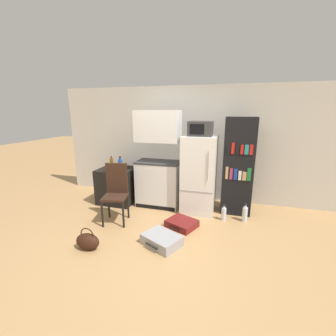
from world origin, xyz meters
TOP-DOWN VIEW (x-y plane):
  - ground_plane at (0.00, 0.00)m, footprint 24.00×24.00m
  - wall_back at (0.20, 2.00)m, footprint 6.40×0.10m
  - side_table at (-1.41, 1.26)m, footprint 0.74×0.68m
  - kitchen_hutch at (-0.49, 1.34)m, footprint 0.89×0.52m
  - refrigerator at (0.35, 1.29)m, footprint 0.63×0.65m
  - microwave at (0.35, 1.29)m, footprint 0.44×0.38m
  - bookshelf at (1.07, 1.42)m, footprint 0.56×0.37m
  - bottle_ketchup_red at (-1.46, 1.01)m, footprint 0.07×0.07m
  - bottle_blue_soda at (-1.24, 1.11)m, footprint 0.08×0.08m
  - bottle_amber_beer at (-1.65, 1.48)m, footprint 0.07×0.07m
  - bowl at (-1.49, 1.42)m, footprint 0.18×0.18m
  - chair at (-1.01, 0.48)m, footprint 0.48×0.48m
  - suitcase_large_flat at (0.01, -0.06)m, footprint 0.66×0.59m
  - suitcase_small_flat at (0.19, 0.55)m, footprint 0.59×0.56m
  - handbag at (-0.98, -0.46)m, footprint 0.36×0.20m
  - water_bottle_front at (0.87, 0.99)m, footprint 0.08×0.08m
  - water_bottle_middle at (1.24, 1.05)m, footprint 0.09×0.09m

SIDE VIEW (x-z plane):
  - ground_plane at x=0.00m, z-range 0.00..0.00m
  - suitcase_small_flat at x=0.19m, z-range 0.00..0.12m
  - suitcase_large_flat at x=0.01m, z-range 0.00..0.15m
  - handbag at x=-0.98m, z-range -0.04..0.29m
  - water_bottle_front at x=0.87m, z-range -0.02..0.28m
  - water_bottle_middle at x=1.24m, z-range -0.03..0.32m
  - side_table at x=-1.41m, z-range 0.00..0.75m
  - chair at x=-1.01m, z-range 0.08..1.14m
  - refrigerator at x=0.35m, z-range 0.00..1.50m
  - bowl at x=-1.49m, z-range 0.75..0.80m
  - bottle_ketchup_red at x=-1.46m, z-range 0.74..0.91m
  - bottle_amber_beer at x=-1.65m, z-range 0.73..0.94m
  - bottle_blue_soda at x=-1.24m, z-range 0.73..1.03m
  - kitchen_hutch at x=-0.49m, z-range -0.09..1.88m
  - bookshelf at x=1.07m, z-range 0.00..1.85m
  - wall_back at x=0.20m, z-range 0.00..2.47m
  - microwave at x=0.35m, z-range 1.50..1.77m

